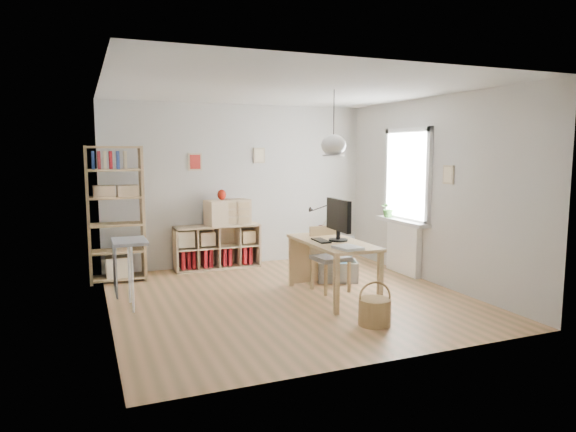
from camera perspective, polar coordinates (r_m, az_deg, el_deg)
name	(u,v)px	position (r m, az deg, el deg)	size (l,w,h in m)	color
ground	(289,298)	(6.86, 0.17, -9.07)	(4.50, 4.50, 0.00)	tan
room_shell	(334,145)	(6.67, 5.08, 7.85)	(4.50, 4.50, 4.50)	silver
window_unit	(408,175)	(8.19, 13.14, 4.42)	(0.07, 1.16, 1.46)	white
radiator	(404,248)	(8.31, 12.72, -3.53)	(0.10, 0.80, 0.80)	white
windowsill	(402,222)	(8.21, 12.51, -0.61)	(0.22, 1.20, 0.06)	silver
desk	(332,248)	(6.79, 4.96, -3.56)	(0.70, 1.50, 0.75)	tan
cube_shelf	(216,250)	(8.57, -8.05, -3.77)	(1.40, 0.38, 0.72)	tan
tall_bookshelf	(115,208)	(7.95, -18.66, 0.81)	(0.80, 0.38, 2.00)	tan
side_table	(124,255)	(6.58, -17.75, -4.13)	(0.40, 0.55, 0.85)	gray
chair	(328,254)	(7.15, 4.48, -4.25)	(0.47, 0.47, 0.89)	gray
wicker_basket	(375,311)	(5.88, 9.60, -10.33)	(0.36, 0.36, 0.50)	olive
storage_chest	(337,266)	(7.77, 5.46, -5.60)	(0.78, 0.82, 0.62)	beige
monitor	(338,218)	(6.74, 5.63, -0.18)	(0.25, 0.63, 0.55)	black
keyboard	(321,241)	(6.74, 3.69, -2.74)	(0.14, 0.38, 0.02)	black
task_lamp	(319,215)	(7.26, 3.44, 0.09)	(0.38, 0.14, 0.40)	black
yarn_ball	(321,230)	(7.27, 3.66, -1.54)	(0.14, 0.14, 0.14)	#540B1C
paper_tray	(348,248)	(6.25, 6.66, -3.51)	(0.26, 0.33, 0.03)	silver
drawer_chest	(228,212)	(8.49, -6.73, 0.42)	(0.72, 0.33, 0.41)	tan
red_vase	(222,195)	(8.44, -7.37, 2.36)	(0.14, 0.14, 0.17)	#AB1C0E
potted_plant	(388,208)	(8.47, 11.09, 0.84)	(0.26, 0.22, 0.28)	#346B28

